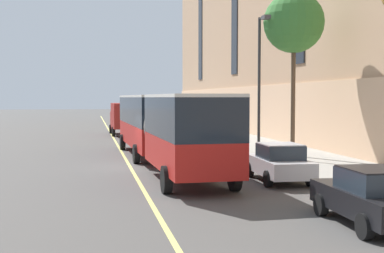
{
  "coord_description": "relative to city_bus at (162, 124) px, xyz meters",
  "views": [
    {
      "loc": [
        -2.18,
        -26.34,
        3.41
      ],
      "look_at": [
        3.35,
        2.6,
        1.8
      ],
      "focal_mm": 50.0,
      "sensor_mm": 36.0,
      "label": 1
    }
  ],
  "objects": [
    {
      "name": "parked_car_black_4",
      "position": [
        3.75,
        -14.04,
        -1.28
      ],
      "size": [
        2.08,
        4.28,
        1.56
      ],
      "color": "black",
      "rests_on": "ground"
    },
    {
      "name": "sidewalk",
      "position": [
        7.75,
        2.44,
        -1.98
      ],
      "size": [
        5.4,
        160.0,
        0.15
      ],
      "primitive_type": "cube",
      "color": "#9E9B93",
      "rests_on": "ground"
    },
    {
      "name": "fire_hydrant",
      "position": [
        5.55,
        20.15,
        -1.56
      ],
      "size": [
        0.42,
        0.24,
        0.72
      ],
      "color": "red",
      "rests_on": "sidewalk"
    },
    {
      "name": "parked_car_silver_6",
      "position": [
        3.73,
        33.34,
        -1.27
      ],
      "size": [
        2.01,
        4.6,
        1.56
      ],
      "color": "#B7B7BC",
      "rests_on": "ground"
    },
    {
      "name": "parked_car_black_3",
      "position": [
        3.9,
        15.76,
        -1.28
      ],
      "size": [
        2.05,
        4.45,
        1.56
      ],
      "color": "black",
      "rests_on": "ground"
    },
    {
      "name": "street_tree_mid_block",
      "position": [
        7.46,
        1.13,
        5.42
      ],
      "size": [
        3.35,
        3.35,
        9.04
      ],
      "color": "brown",
      "rests_on": "sidewalk"
    },
    {
      "name": "ground_plane",
      "position": [
        -1.43,
        -0.56,
        -2.06
      ],
      "size": [
        260.0,
        260.0,
        0.0
      ],
      "primitive_type": "plane",
      "color": "#4C4947"
    },
    {
      "name": "parked_car_silver_5",
      "position": [
        3.88,
        -6.46,
        -1.28
      ],
      "size": [
        2.0,
        4.26,
        1.56
      ],
      "color": "#B7B7BC",
      "rests_on": "ground"
    },
    {
      "name": "city_bus",
      "position": [
        0.0,
        0.0,
        0.0
      ],
      "size": [
        3.42,
        19.85,
        3.54
      ],
      "color": "red",
      "rests_on": "ground"
    },
    {
      "name": "lane_centerline",
      "position": [
        -1.7,
        2.44,
        -2.05
      ],
      "size": [
        0.16,
        140.0,
        0.01
      ],
      "primitive_type": "cube",
      "color": "#E0D66B",
      "rests_on": "ground"
    },
    {
      "name": "street_lamp",
      "position": [
        5.65,
        1.43,
        2.73
      ],
      "size": [
        0.36,
        1.48,
        7.67
      ],
      "color": "#2D2D30",
      "rests_on": "sidewalk"
    },
    {
      "name": "parked_car_champagne_2",
      "position": [
        3.79,
        26.88,
        -1.27
      ],
      "size": [
        2.01,
        4.6,
        1.56
      ],
      "color": "#BCAD89",
      "rests_on": "ground"
    },
    {
      "name": "parked_car_champagne_0",
      "position": [
        3.79,
        3.17,
        -1.27
      ],
      "size": [
        2.06,
        4.74,
        1.56
      ],
      "color": "#BCAD89",
      "rests_on": "ground"
    },
    {
      "name": "box_truck",
      "position": [
        -0.59,
        21.39,
        -0.4
      ],
      "size": [
        2.46,
        6.7,
        2.89
      ],
      "color": "maroon",
      "rests_on": "ground"
    }
  ]
}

